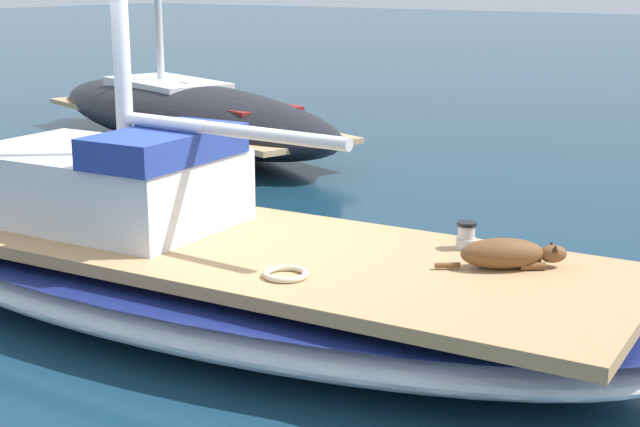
# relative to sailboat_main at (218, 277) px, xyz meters

# --- Properties ---
(ground_plane) EXTENTS (120.00, 120.00, 0.00)m
(ground_plane) POSITION_rel_sailboat_main_xyz_m (0.00, 0.00, -0.34)
(ground_plane) COLOR #143347
(sailboat_main) EXTENTS (3.15, 7.43, 0.66)m
(sailboat_main) POSITION_rel_sailboat_main_xyz_m (0.00, 0.00, 0.00)
(sailboat_main) COLOR white
(sailboat_main) RESTS_ON ground
(cabin_house) EXTENTS (1.59, 2.34, 0.84)m
(cabin_house) POSITION_rel_sailboat_main_xyz_m (-0.11, 1.11, 0.67)
(cabin_house) COLOR silver
(cabin_house) RESTS_ON sailboat_main
(dog_brown) EXTENTS (0.66, 0.79, 0.22)m
(dog_brown) POSITION_rel_sailboat_main_xyz_m (0.60, -2.21, 0.43)
(dog_brown) COLOR brown
(dog_brown) RESTS_ON sailboat_main
(deck_winch) EXTENTS (0.16, 0.16, 0.21)m
(deck_winch) POSITION_rel_sailboat_main_xyz_m (0.88, -1.75, 0.42)
(deck_winch) COLOR #B7B7BC
(deck_winch) RESTS_ON sailboat_main
(coiled_rope) EXTENTS (0.32, 0.32, 0.04)m
(coiled_rope) POSITION_rel_sailboat_main_xyz_m (-0.47, -1.04, 0.35)
(coiled_rope) COLOR beige
(coiled_rope) RESTS_ON sailboat_main
(moored_boat_starboard_side) EXTENTS (4.18, 7.82, 5.55)m
(moored_boat_starboard_side) POSITION_rel_sailboat_main_xyz_m (5.61, 5.57, 0.20)
(moored_boat_starboard_side) COLOR black
(moored_boat_starboard_side) RESTS_ON ground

